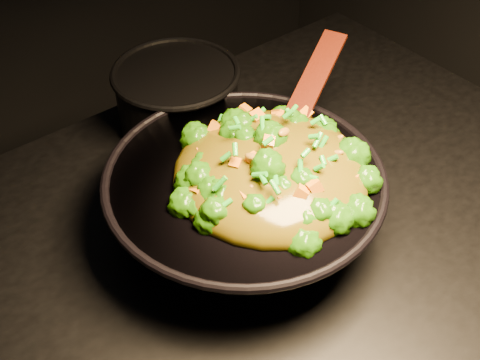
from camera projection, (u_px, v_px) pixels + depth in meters
wok at (244, 203)px, 0.90m from camera, size 0.41×0.41×0.11m
stir_fry at (272, 151)px, 0.83m from camera, size 0.37×0.37×0.10m
spatula at (306, 96)px, 0.93m from camera, size 0.24×0.14×0.10m
back_pot at (178, 99)px, 1.09m from camera, size 0.28×0.28×0.12m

